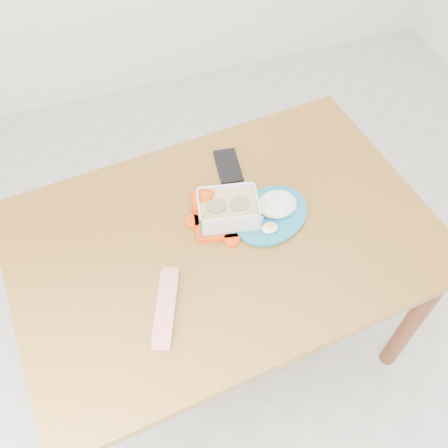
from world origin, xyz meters
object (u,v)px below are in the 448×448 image
object	(u,v)px
dining_table	(224,253)
food_container	(228,210)
rice_plate	(273,211)
smartphone	(228,166)
orange_fruit	(204,199)

from	to	relation	value
dining_table	food_container	distance (m)	0.15
dining_table	rice_plate	world-z (taller)	rice_plate
dining_table	smartphone	size ratio (longest dim) A/B	8.90
orange_fruit	rice_plate	bearing A→B (deg)	-26.47
orange_fruit	food_container	bearing A→B (deg)	-49.43
orange_fruit	rice_plate	size ratio (longest dim) A/B	0.25
rice_plate	orange_fruit	bearing A→B (deg)	127.31
food_container	rice_plate	world-z (taller)	food_container
food_container	rice_plate	xyz separation A→B (m)	(0.13, -0.03, -0.02)
rice_plate	smartphone	xyz separation A→B (m)	(-0.06, 0.24, -0.02)
smartphone	rice_plate	bearing A→B (deg)	-67.77
dining_table	food_container	bearing A→B (deg)	54.48
food_container	smartphone	size ratio (longest dim) A/B	1.55
orange_fruit	rice_plate	distance (m)	0.21
rice_plate	smartphone	distance (m)	0.24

